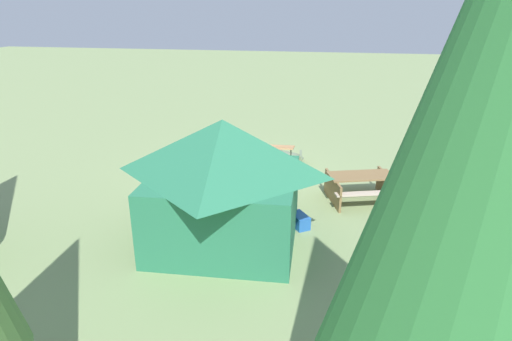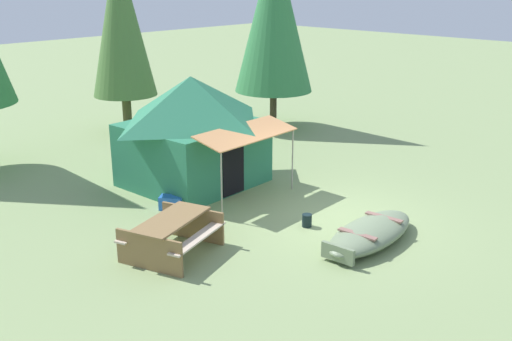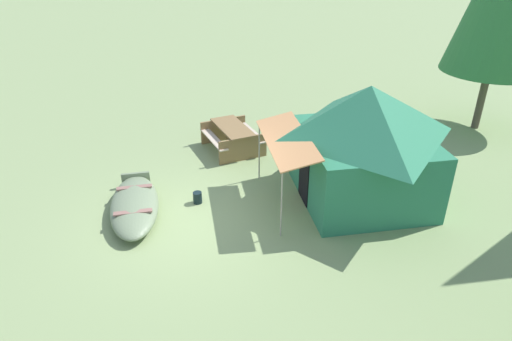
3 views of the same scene
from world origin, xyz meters
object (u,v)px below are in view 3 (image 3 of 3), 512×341
at_px(beached_rowboat, 135,205).
at_px(cooler_box, 304,163).
at_px(canvas_cabin_tent, 364,142).
at_px(picnic_table, 233,135).
at_px(fuel_can, 198,198).

relative_size(beached_rowboat, cooler_box, 5.10).
bearing_deg(canvas_cabin_tent, beached_rowboat, -89.26).
bearing_deg(beached_rowboat, picnic_table, 140.57).
height_order(canvas_cabin_tent, picnic_table, canvas_cabin_tent).
relative_size(canvas_cabin_tent, cooler_box, 7.22).
distance_m(picnic_table, fuel_can, 3.11).
height_order(beached_rowboat, fuel_can, beached_rowboat).
xyz_separation_m(cooler_box, fuel_can, (1.40, -2.98, -0.02)).
relative_size(picnic_table, fuel_can, 7.37).
relative_size(picnic_table, cooler_box, 3.76).
bearing_deg(picnic_table, fuel_can, -21.11).
relative_size(canvas_cabin_tent, picnic_table, 1.92).
height_order(cooler_box, fuel_can, cooler_box).
height_order(canvas_cabin_tent, cooler_box, canvas_cabin_tent).
xyz_separation_m(canvas_cabin_tent, cooler_box, (-1.59, -1.03, -1.32)).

